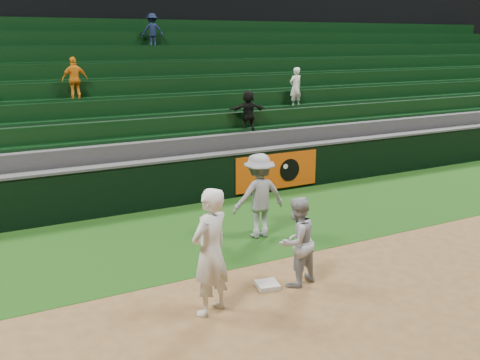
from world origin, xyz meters
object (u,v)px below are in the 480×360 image
object	(u,v)px
first_baseman	(210,252)
baserunner	(297,242)
base_coach	(259,196)
first_base	(267,285)

from	to	relation	value
first_baseman	baserunner	size ratio (longest dim) A/B	1.28
first_baseman	baserunner	distance (m)	1.77
first_baseman	base_coach	bearing A→B (deg)	-156.64
first_baseman	baserunner	xyz separation A→B (m)	(1.74, 0.22, -0.22)
baserunner	base_coach	bearing A→B (deg)	-119.15
base_coach	first_baseman	bearing A→B (deg)	49.41
first_base	base_coach	xyz separation A→B (m)	(1.10, 2.22, 0.88)
first_baseman	base_coach	distance (m)	3.46
first_base	base_coach	world-z (taller)	base_coach
first_base	baserunner	xyz separation A→B (m)	(0.51, -0.11, 0.75)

